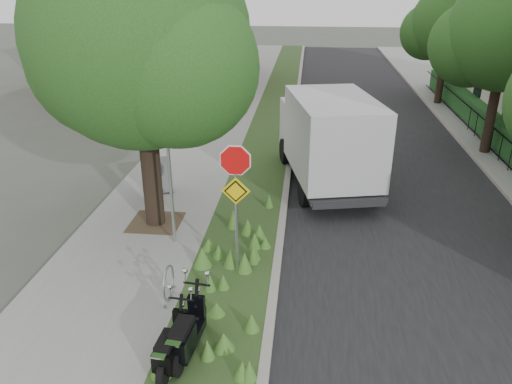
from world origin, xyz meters
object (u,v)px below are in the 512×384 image
at_px(sign_assembly, 236,184).
at_px(scooter_near, 171,351).
at_px(scooter_far, 186,339).
at_px(box_truck, 328,136).
at_px(utility_cabinet, 159,176).

relative_size(sign_assembly, scooter_near, 2.02).
bearing_deg(sign_assembly, scooter_far, -100.19).
bearing_deg(box_truck, scooter_near, -107.93).
distance_m(scooter_far, utility_cabinet, 7.68).
bearing_deg(sign_assembly, scooter_near, -102.70).
bearing_deg(scooter_near, box_truck, 72.07).
bearing_deg(scooter_far, scooter_near, -124.21).
xyz_separation_m(scooter_far, box_truck, (2.69, 8.64, 1.17)).
xyz_separation_m(sign_assembly, utility_cabinet, (-3.09, 4.33, -1.68)).
relative_size(sign_assembly, utility_cabinet, 2.96).
height_order(sign_assembly, scooter_far, sign_assembly).
bearing_deg(utility_cabinet, sign_assembly, -54.43).
relative_size(scooter_near, scooter_far, 0.91).
height_order(sign_assembly, scooter_near, sign_assembly).
relative_size(sign_assembly, box_truck, 0.53).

